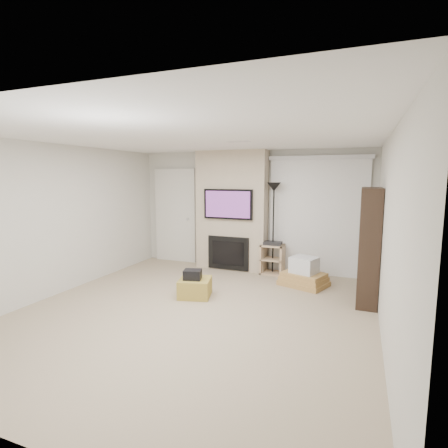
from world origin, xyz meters
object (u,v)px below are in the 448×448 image
at_px(box_stack, 304,275).
at_px(ottoman, 195,287).
at_px(bookshelf, 369,246).
at_px(av_stand, 272,257).
at_px(floor_lamp, 274,202).

bearing_deg(box_stack, ottoman, -141.88).
xyz_separation_m(ottoman, bookshelf, (2.63, 0.72, 0.75)).
distance_m(av_stand, box_stack, 0.93).
height_order(floor_lamp, av_stand, floor_lamp).
bearing_deg(box_stack, floor_lamp, 140.58).
bearing_deg(floor_lamp, box_stack, -39.42).
relative_size(ottoman, floor_lamp, 0.27).
bearing_deg(ottoman, av_stand, 64.45).
xyz_separation_m(box_stack, bookshelf, (1.05, -0.52, 0.70)).
xyz_separation_m(ottoman, box_stack, (1.58, 1.24, 0.05)).
relative_size(floor_lamp, bookshelf, 1.03).
bearing_deg(bookshelf, floor_lamp, 147.83).
bearing_deg(bookshelf, av_stand, 148.41).
height_order(ottoman, av_stand, av_stand).
distance_m(ottoman, av_stand, 2.01).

